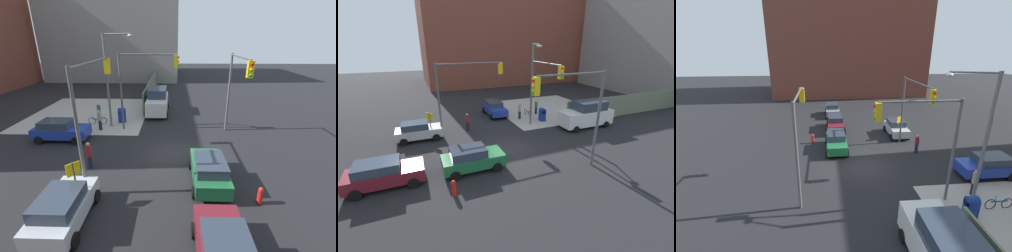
# 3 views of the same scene
# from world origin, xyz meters

# --- Properties ---
(ground_plane) EXTENTS (120.00, 120.00, 0.00)m
(ground_plane) POSITION_xyz_m (0.00, 0.00, 0.00)
(ground_plane) COLOR black
(building_brick_west) EXTENTS (16.00, 28.00, 17.06)m
(building_brick_west) POSITION_xyz_m (-32.00, 1.94, 8.53)
(building_brick_west) COLOR brown
(building_brick_west) RESTS_ON ground
(traffic_signal_nw_corner) EXTENTS (6.04, 0.36, 6.50)m
(traffic_signal_nw_corner) POSITION_xyz_m (-2.17, 4.50, 4.66)
(traffic_signal_nw_corner) COLOR #59595B
(traffic_signal_nw_corner) RESTS_ON ground
(traffic_signal_se_corner) EXTENTS (5.09, 0.36, 6.50)m
(traffic_signal_se_corner) POSITION_xyz_m (2.58, -4.50, 4.61)
(traffic_signal_se_corner) COLOR #59595B
(traffic_signal_se_corner) RESTS_ON ground
(traffic_signal_ne_corner) EXTENTS (0.36, 4.95, 6.50)m
(traffic_signal_ne_corner) POSITION_xyz_m (4.50, 2.63, 4.60)
(traffic_signal_ne_corner) COLOR #59595B
(traffic_signal_ne_corner) RESTS_ON ground
(street_lamp_corner) EXTENTS (1.05, 2.59, 8.00)m
(street_lamp_corner) POSITION_xyz_m (5.10, 5.45, 4.70)
(street_lamp_corner) COLOR slate
(street_lamp_corner) RESTS_ON ground
(warning_sign_two_way) EXTENTS (0.48, 0.48, 2.40)m
(warning_sign_two_way) POSITION_xyz_m (-5.40, 4.56, 1.64)
(warning_sign_two_way) COLOR #4C4C4C
(warning_sign_two_way) RESTS_ON ground
(mailbox_blue) EXTENTS (0.56, 0.64, 1.43)m
(mailbox_blue) POSITION_xyz_m (6.20, 5.00, 0.76)
(mailbox_blue) COLOR navy
(mailbox_blue) RESTS_ON ground
(fire_hydrant) EXTENTS (0.26, 0.26, 0.94)m
(fire_hydrant) POSITION_xyz_m (-5.00, -4.20, 0.49)
(fire_hydrant) COLOR red
(fire_hydrant) RESTS_ON ground
(hatchback_silver) EXTENTS (3.83, 2.02, 1.62)m
(hatchback_silver) POSITION_xyz_m (-6.47, 4.71, 0.84)
(hatchback_silver) COLOR #B7BABF
(hatchback_silver) RESTS_ON ground
(coupe_maroon) EXTENTS (4.34, 2.02, 1.62)m
(coupe_maroon) POSITION_xyz_m (-8.64, -1.75, 0.84)
(coupe_maroon) COLOR maroon
(coupe_maroon) RESTS_ON ground
(coupe_gray) EXTENTS (3.91, 2.02, 1.62)m
(coupe_gray) POSITION_xyz_m (-14.28, -1.88, 0.84)
(coupe_gray) COLOR slate
(coupe_gray) RESTS_ON ground
(hatchback_blue) EXTENTS (2.02, 4.18, 1.62)m
(hatchback_blue) POSITION_xyz_m (2.09, 8.98, 0.84)
(hatchback_blue) COLOR #1E389E
(hatchback_blue) RESTS_ON ground
(sedan_green) EXTENTS (4.06, 2.02, 1.62)m
(sedan_green) POSITION_xyz_m (-3.37, -1.94, 0.84)
(sedan_green) COLOR #1E6638
(sedan_green) RESTS_ON ground
(pedestrian_crossing) EXTENTS (0.36, 0.36, 1.75)m
(pedestrian_crossing) POSITION_xyz_m (-2.00, 5.20, 0.91)
(pedestrian_crossing) COLOR maroon
(pedestrian_crossing) RESTS_ON ground
(pedestrian_waiting) EXTENTS (0.36, 0.36, 1.82)m
(pedestrian_waiting) POSITION_xyz_m (4.20, 6.50, 0.96)
(pedestrian_waiting) COLOR #9E937A
(pedestrian_waiting) RESTS_ON ground
(bicycle_leaning_on_fence) EXTENTS (0.05, 1.75, 0.97)m
(bicycle_leaning_on_fence) POSITION_xyz_m (5.60, 7.20, 0.35)
(bicycle_leaning_on_fence) COLOR black
(bicycle_leaning_on_fence) RESTS_ON ground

